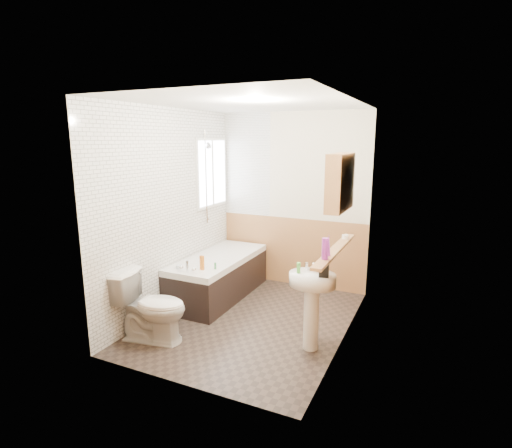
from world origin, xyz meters
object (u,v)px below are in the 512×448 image
object	(u,v)px
sink	(312,296)
medicine_cabinet	(340,182)
toilet	(152,307)
pine_shelf	(335,250)
bathtub	(219,275)

from	to	relation	value
sink	medicine_cabinet	distance (m)	1.17
toilet	sink	world-z (taller)	sink
toilet	pine_shelf	world-z (taller)	pine_shelf
toilet	medicine_cabinet	bearing A→B (deg)	-76.22
pine_shelf	sink	bearing A→B (deg)	-160.71
bathtub	toilet	xyz separation A→B (m)	(-0.03, -1.36, 0.08)
sink	pine_shelf	xyz separation A→B (m)	(0.20, 0.07, 0.48)
pine_shelf	medicine_cabinet	bearing A→B (deg)	98.14
toilet	pine_shelf	bearing A→B (deg)	-81.94
bathtub	sink	bearing A→B (deg)	-27.88
medicine_cabinet	sink	bearing A→B (deg)	-123.02
sink	medicine_cabinet	world-z (taller)	medicine_cabinet
bathtub	pine_shelf	xyz separation A→B (m)	(1.77, -0.76, 0.76)
toilet	sink	size ratio (longest dim) A/B	0.83
bathtub	pine_shelf	distance (m)	2.07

